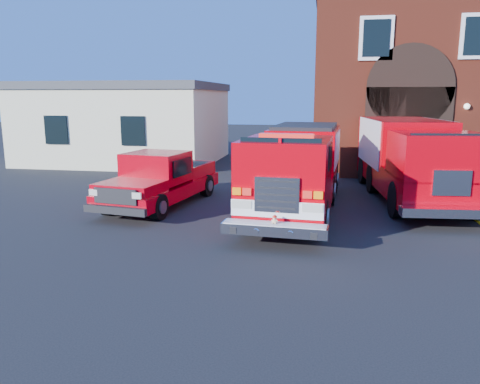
% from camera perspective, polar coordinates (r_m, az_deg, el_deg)
% --- Properties ---
extents(ground, '(100.00, 100.00, 0.00)m').
position_cam_1_polar(ground, '(12.87, 0.94, -4.63)').
color(ground, black).
rests_on(ground, ground).
extents(parking_stripe_mid, '(0.12, 3.00, 0.01)m').
position_cam_1_polar(parking_stripe_mid, '(17.20, 25.16, -1.60)').
color(parking_stripe_mid, '#DEB10B').
rests_on(parking_stripe_mid, ground).
extents(parking_stripe_far, '(0.12, 3.00, 0.01)m').
position_cam_1_polar(parking_stripe_far, '(20.06, 23.00, 0.31)').
color(parking_stripe_far, '#DEB10B').
rests_on(parking_stripe_far, ground).
extents(fire_station, '(15.20, 10.20, 8.45)m').
position_cam_1_polar(fire_station, '(27.13, 25.70, 11.81)').
color(fire_station, maroon).
rests_on(fire_station, ground).
extents(side_building, '(10.20, 8.20, 4.35)m').
position_cam_1_polar(side_building, '(27.52, -13.53, 8.31)').
color(side_building, beige).
rests_on(side_building, ground).
extents(fire_engine, '(2.95, 8.71, 2.64)m').
position_cam_1_polar(fire_engine, '(15.06, 7.08, 2.98)').
color(fire_engine, black).
rests_on(fire_engine, ground).
extents(pickup_truck, '(2.81, 5.77, 1.81)m').
position_cam_1_polar(pickup_truck, '(15.87, -9.61, 1.47)').
color(pickup_truck, black).
rests_on(pickup_truck, ground).
extents(secondary_truck, '(3.32, 8.69, 2.76)m').
position_cam_1_polar(secondary_truck, '(17.67, 20.17, 4.05)').
color(secondary_truck, black).
rests_on(secondary_truck, ground).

